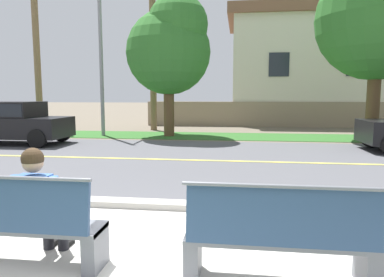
% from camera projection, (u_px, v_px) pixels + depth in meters
% --- Properties ---
extents(ground_plane, '(140.00, 140.00, 0.00)m').
position_uv_depth(ground_plane, '(208.00, 152.00, 11.13)').
color(ground_plane, '#665B4C').
extents(sidewalk_pavement, '(44.00, 3.60, 0.01)m').
position_uv_depth(sidewalk_pavement, '(146.00, 268.00, 3.65)').
color(sidewalk_pavement, beige).
rests_on(sidewalk_pavement, ground_plane).
extents(curb_edge, '(44.00, 0.30, 0.11)m').
position_uv_depth(curb_edge, '(178.00, 206.00, 5.56)').
color(curb_edge, '#ADA89E').
rests_on(curb_edge, ground_plane).
extents(street_asphalt, '(52.00, 8.00, 0.01)m').
position_uv_depth(street_asphalt, '(204.00, 161.00, 9.65)').
color(street_asphalt, '#515156').
rests_on(street_asphalt, ground_plane).
extents(road_centre_line, '(48.00, 0.14, 0.01)m').
position_uv_depth(road_centre_line, '(204.00, 160.00, 9.65)').
color(road_centre_line, '#E0CC4C').
rests_on(road_centre_line, ground_plane).
extents(far_verge_grass, '(48.00, 2.80, 0.02)m').
position_uv_depth(far_verge_grass, '(217.00, 136.00, 15.33)').
color(far_verge_grass, '#2D6026').
rests_on(far_verge_grass, ground_plane).
extents(bench_left, '(1.77, 0.48, 1.01)m').
position_uv_depth(bench_left, '(16.00, 226.00, 3.62)').
color(bench_left, slate).
rests_on(bench_left, ground_plane).
extents(bench_right, '(1.77, 0.48, 1.01)m').
position_uv_depth(bench_right, '(279.00, 239.00, 3.28)').
color(bench_right, slate).
rests_on(bench_right, ground_plane).
extents(seated_person_blue, '(0.52, 0.68, 1.25)m').
position_uv_depth(seated_person_blue, '(40.00, 200.00, 3.74)').
color(seated_person_blue, black).
rests_on(seated_person_blue, ground_plane).
extents(car_black_far, '(4.30, 1.86, 1.54)m').
position_uv_depth(car_black_far, '(8.00, 121.00, 12.86)').
color(car_black_far, black).
rests_on(car_black_far, ground_plane).
extents(streetlamp, '(0.24, 2.10, 7.66)m').
position_uv_depth(streetlamp, '(102.00, 35.00, 15.23)').
color(streetlamp, gray).
rests_on(streetlamp, ground_plane).
extents(shade_tree_far_left, '(3.57, 3.57, 5.90)m').
position_uv_depth(shade_tree_far_left, '(171.00, 46.00, 14.87)').
color(shade_tree_far_left, brown).
rests_on(shade_tree_far_left, ground_plane).
extents(shade_tree_left, '(4.68, 4.68, 7.73)m').
position_uv_depth(shade_tree_left, '(384.00, 9.00, 13.37)').
color(shade_tree_left, brown).
rests_on(shade_tree_left, ground_plane).
extents(garden_wall, '(13.00, 0.36, 1.40)m').
position_uv_depth(garden_wall, '(261.00, 114.00, 19.96)').
color(garden_wall, gray).
rests_on(garden_wall, ground_plane).
extents(house_across_street, '(9.86, 6.91, 6.86)m').
position_uv_depth(house_across_street, '(306.00, 68.00, 22.38)').
color(house_across_street, beige).
rests_on(house_across_street, ground_plane).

